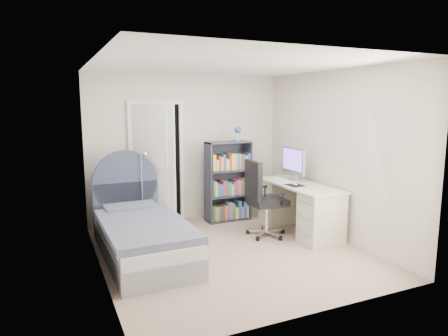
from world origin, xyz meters
name	(u,v)px	position (x,y,z in m)	size (l,w,h in m)	color
room_shell	(232,162)	(0.00, 0.00, 1.25)	(3.50, 3.70, 2.60)	gray
door	(155,164)	(-0.64, 1.58, 1.03)	(0.92, 0.64, 2.06)	black
bed	(142,234)	(-1.14, 0.39, 0.30)	(1.05, 2.15, 1.31)	gray
nightstand	(114,210)	(-1.33, 1.49, 0.37)	(0.38, 0.38, 0.56)	#CFC17F
floor_lamp	(144,201)	(-0.90, 1.28, 0.53)	(0.18, 0.18, 1.29)	silver
bookcase	(229,184)	(0.61, 1.41, 0.63)	(0.77, 0.33, 1.63)	#333645
desk	(299,206)	(1.34, 0.36, 0.42)	(0.63, 1.59, 1.30)	beige
office_chair	(261,195)	(0.69, 0.41, 0.65)	(0.61, 0.62, 1.18)	silver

